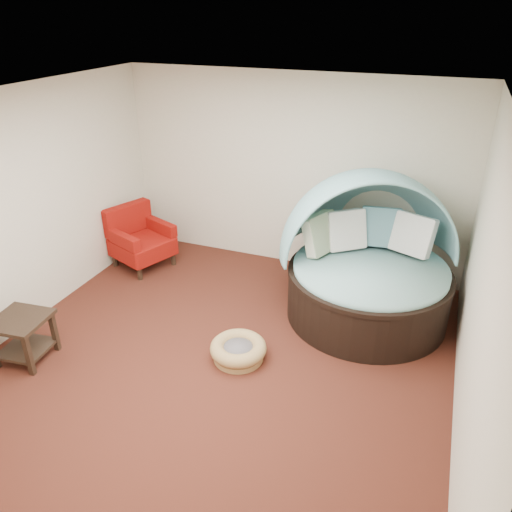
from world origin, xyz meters
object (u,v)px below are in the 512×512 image
(pet_basket, at_px, (238,350))
(canopy_daybed, at_px, (369,252))
(side_table, at_px, (23,333))
(red_armchair, at_px, (140,239))

(pet_basket, bearing_deg, canopy_daybed, 53.03)
(canopy_daybed, relative_size, side_table, 4.34)
(red_armchair, height_order, side_table, red_armchair)
(canopy_daybed, bearing_deg, side_table, -168.41)
(red_armchair, xyz_separation_m, side_table, (0.05, -2.41, -0.07))
(pet_basket, distance_m, red_armchair, 2.77)
(canopy_daybed, height_order, pet_basket, canopy_daybed)
(canopy_daybed, distance_m, pet_basket, 2.01)
(pet_basket, relative_size, red_armchair, 0.82)
(pet_basket, distance_m, side_table, 2.38)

